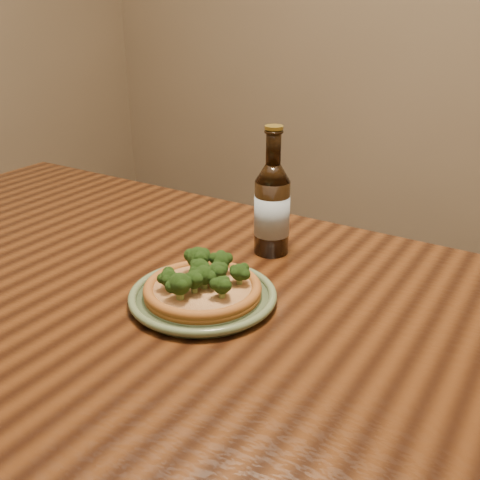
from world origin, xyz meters
The scene contains 4 objects.
table centered at (0.00, 0.10, 0.66)m, with size 1.60×0.90×0.75m.
plate centered at (0.13, 0.10, 0.76)m, with size 0.25×0.25×0.02m.
pizza centered at (0.13, 0.10, 0.78)m, with size 0.20×0.20×0.07m.
beer_bottle centered at (0.13, 0.34, 0.85)m, with size 0.07×0.07×0.26m.
Camera 1 is at (0.63, -0.57, 1.23)m, focal length 42.00 mm.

